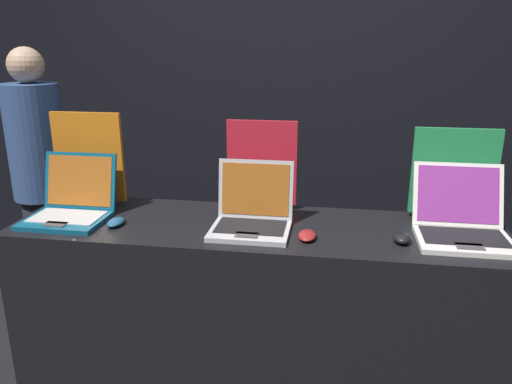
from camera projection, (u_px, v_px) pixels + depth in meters
wall_back at (288, 86)px, 3.20m from camera, size 8.00×0.05×2.80m
display_counter at (257, 320)px, 2.28m from camera, size 2.10×0.57×0.93m
laptop_front at (71, 204)px, 2.21m from camera, size 0.34×0.33×0.27m
mouse_front at (116, 222)px, 2.14m from camera, size 0.06×0.11×0.03m
promo_stand_front at (89, 161)px, 2.36m from camera, size 0.34×0.07×0.44m
laptop_middle at (252, 214)px, 2.09m from camera, size 0.32×0.30×0.27m
mouse_middle at (307, 235)px, 1.99m from camera, size 0.07×0.12×0.03m
promo_stand_middle at (262, 167)px, 2.31m from camera, size 0.32×0.07×0.41m
laptop_back at (462, 222)px, 2.00m from camera, size 0.36×0.38×0.27m
mouse_back at (402, 238)px, 1.95m from camera, size 0.07×0.10×0.04m
promo_stand_back at (454, 177)px, 2.17m from camera, size 0.36×0.07×0.41m
person_bystander at (42, 186)px, 2.95m from camera, size 0.31×0.31×1.65m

